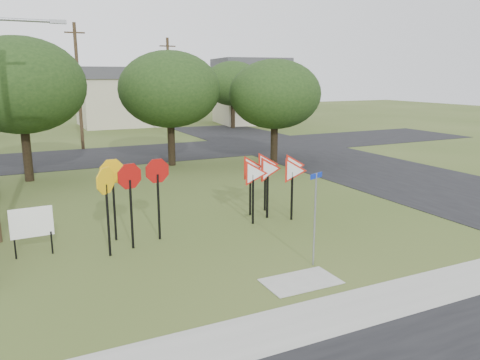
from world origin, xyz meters
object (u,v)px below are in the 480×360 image
object	(u,v)px
stop_sign_cluster	(127,184)
yield_sign_cluster	(270,171)
info_board	(32,224)
street_name_sign	(315,213)

from	to	relation	value
stop_sign_cluster	yield_sign_cluster	size ratio (longest dim) A/B	0.89
yield_sign_cluster	info_board	xyz separation A→B (m)	(-8.40, -0.47, -0.77)
info_board	street_name_sign	bearing A→B (deg)	-30.42
street_name_sign	stop_sign_cluster	size ratio (longest dim) A/B	0.99
street_name_sign	stop_sign_cluster	bearing A→B (deg)	138.46
street_name_sign	yield_sign_cluster	bearing A→B (deg)	75.77
stop_sign_cluster	info_board	world-z (taller)	stop_sign_cluster
info_board	yield_sign_cluster	bearing A→B (deg)	3.20
stop_sign_cluster	street_name_sign	bearing A→B (deg)	-41.54
stop_sign_cluster	info_board	bearing A→B (deg)	173.04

